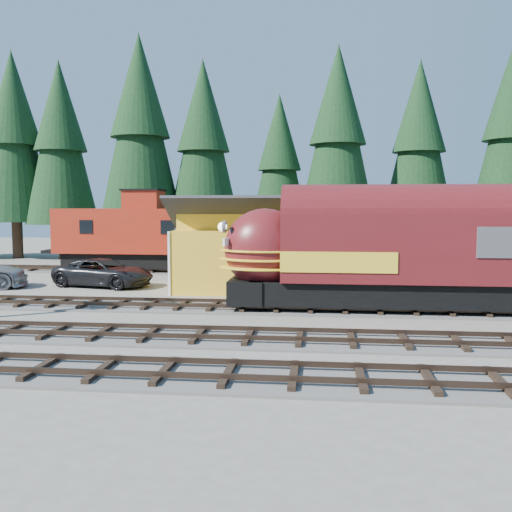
# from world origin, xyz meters

# --- Properties ---
(ground) EXTENTS (120.00, 120.00, 0.00)m
(ground) POSITION_xyz_m (0.00, 0.00, 0.00)
(ground) COLOR #6B665B
(ground) RESTS_ON ground
(track_siding) EXTENTS (68.00, 3.20, 0.33)m
(track_siding) POSITION_xyz_m (10.00, 4.00, 0.06)
(track_siding) COLOR #4C4947
(track_siding) RESTS_ON ground
(track_spur) EXTENTS (32.00, 3.20, 0.33)m
(track_spur) POSITION_xyz_m (-10.00, 18.00, 0.06)
(track_spur) COLOR #4C4947
(track_spur) RESTS_ON ground
(depot) EXTENTS (12.80, 7.00, 5.30)m
(depot) POSITION_xyz_m (-0.00, 10.50, 2.96)
(depot) COLOR gold
(depot) RESTS_ON ground
(conifer_backdrop) EXTENTS (80.86, 21.48, 16.75)m
(conifer_backdrop) POSITION_xyz_m (4.88, 25.10, 10.38)
(conifer_backdrop) COLOR black
(conifer_backdrop) RESTS_ON ground
(locomotive) EXTENTS (15.79, 3.14, 4.29)m
(locomotive) POSITION_xyz_m (4.97, 4.00, 2.51)
(locomotive) COLOR black
(locomotive) RESTS_ON ground
(caboose) EXTENTS (10.55, 3.06, 5.48)m
(caboose) POSITION_xyz_m (-11.62, 18.00, 2.70)
(caboose) COLOR black
(caboose) RESTS_ON ground
(pickup_truck_a) EXTENTS (6.37, 3.99, 1.64)m
(pickup_truck_a) POSITION_xyz_m (-10.73, 10.42, 0.82)
(pickup_truck_a) COLOR black
(pickup_truck_a) RESTS_ON ground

